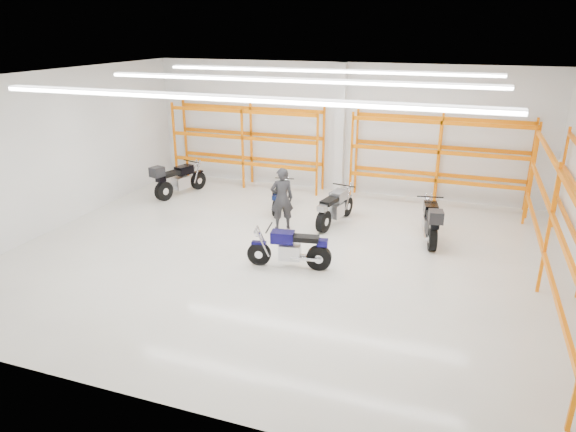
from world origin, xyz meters
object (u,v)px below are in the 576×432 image
(motorcycle_back_d, at_px, (431,223))
(motorcycle_back_c, at_px, (334,209))
(standing_man, at_px, (282,199))
(motorcycle_back_b, at_px, (281,197))
(motorcycle_back_a, at_px, (177,180))
(structural_column, at_px, (340,130))
(motorcycle_main, at_px, (293,249))

(motorcycle_back_d, bearing_deg, motorcycle_back_c, 172.05)
(motorcycle_back_c, height_order, standing_man, standing_man)
(motorcycle_back_b, distance_m, motorcycle_back_d, 4.91)
(motorcycle_back_a, bearing_deg, standing_man, -20.40)
(motorcycle_back_a, distance_m, structural_column, 5.97)
(motorcycle_main, height_order, standing_man, standing_man)
(motorcycle_back_a, bearing_deg, motorcycle_back_c, -8.49)
(motorcycle_main, bearing_deg, standing_man, 115.73)
(motorcycle_back_c, relative_size, structural_column, 0.49)
(motorcycle_back_a, height_order, motorcycle_back_d, motorcycle_back_a)
(motorcycle_back_b, bearing_deg, motorcycle_back_a, 177.27)
(motorcycle_main, xyz_separation_m, structural_column, (-0.47, 6.48, 1.76))
(standing_man, bearing_deg, motorcycle_back_a, -50.84)
(standing_man, bearing_deg, structural_column, -129.77)
(motorcycle_back_b, distance_m, structural_column, 3.41)
(motorcycle_main, relative_size, motorcycle_back_a, 0.90)
(motorcycle_back_b, bearing_deg, structural_column, 64.17)
(motorcycle_main, xyz_separation_m, standing_man, (-1.15, 2.38, 0.44))
(motorcycle_back_d, distance_m, standing_man, 4.24)
(motorcycle_back_c, bearing_deg, structural_column, 101.92)
(motorcycle_back_d, bearing_deg, standing_man, -174.46)
(motorcycle_back_b, height_order, motorcycle_back_c, motorcycle_back_c)
(motorcycle_main, distance_m, motorcycle_back_a, 6.98)
(motorcycle_back_a, height_order, motorcycle_back_c, motorcycle_back_a)
(motorcycle_back_b, xyz_separation_m, standing_man, (0.59, -1.50, 0.48))
(motorcycle_main, distance_m, motorcycle_back_d, 4.14)
(motorcycle_back_c, xyz_separation_m, standing_man, (-1.37, -0.80, 0.41))
(motorcycle_back_c, distance_m, standing_man, 1.64)
(structural_column, bearing_deg, motorcycle_back_a, -155.11)
(motorcycle_back_c, relative_size, motorcycle_back_d, 0.96)
(motorcycle_back_a, bearing_deg, motorcycle_main, -35.60)
(motorcycle_back_a, distance_m, motorcycle_back_c, 5.96)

